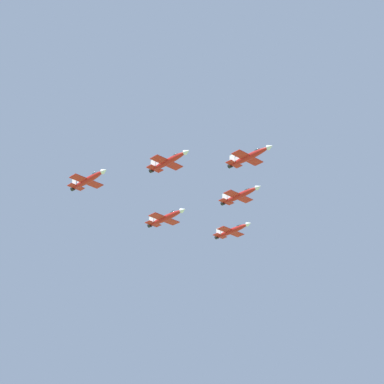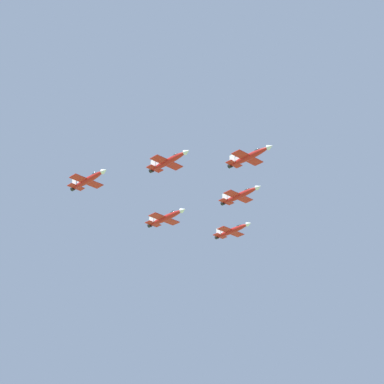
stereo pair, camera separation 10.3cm
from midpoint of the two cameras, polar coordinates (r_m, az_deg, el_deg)
name	(u,v)px [view 2 (the right image)]	position (r m, az deg, el deg)	size (l,w,h in m)	color
jet_lead	(249,156)	(181.44, 4.39, 2.71)	(9.00, 14.00, 3.00)	red
jet_left_wingman	(240,195)	(198.34, 3.68, -0.25)	(9.01, 13.95, 3.00)	red
jet_right_wingman	(168,161)	(182.69, -1.79, 2.35)	(8.95, 13.90, 2.98)	red
jet_left_outer	(232,231)	(215.36, 3.09, -2.94)	(8.93, 13.82, 2.98)	red
jet_right_outer	(88,180)	(184.19, -7.88, 0.92)	(8.86, 13.76, 2.95)	red
jet_slot_rear	(166,218)	(197.44, -1.98, -1.96)	(9.14, 14.19, 3.05)	red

